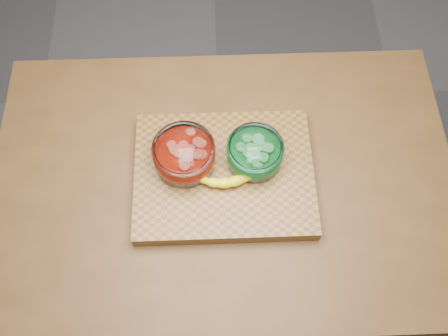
{
  "coord_description": "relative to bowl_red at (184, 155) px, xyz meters",
  "views": [
    {
      "loc": [
        -0.02,
        -0.55,
        2.06
      ],
      "look_at": [
        0.0,
        0.0,
        0.96
      ],
      "focal_mm": 40.0,
      "sensor_mm": 36.0,
      "label": 1
    }
  ],
  "objects": [
    {
      "name": "ground",
      "position": [
        0.1,
        -0.03,
        -0.98
      ],
      "size": [
        3.5,
        3.5,
        0.0
      ],
      "primitive_type": "plane",
      "color": "#505054",
      "rests_on": "ground"
    },
    {
      "name": "counter",
      "position": [
        0.1,
        -0.03,
        -0.53
      ],
      "size": [
        1.2,
        0.8,
        0.9
      ],
      "primitive_type": "cube",
      "color": "#503318",
      "rests_on": "ground"
    },
    {
      "name": "banana",
      "position": [
        0.11,
        -0.03,
        -0.02
      ],
      "size": [
        0.23,
        0.13,
        0.03
      ],
      "primitive_type": null,
      "color": "yellow",
      "rests_on": "cutting_board"
    },
    {
      "name": "bowl_red",
      "position": [
        0.0,
        0.0,
        0.0
      ],
      "size": [
        0.15,
        0.15,
        0.07
      ],
      "color": "white",
      "rests_on": "cutting_board"
    },
    {
      "name": "cutting_board",
      "position": [
        0.1,
        -0.03,
        -0.06
      ],
      "size": [
        0.45,
        0.35,
        0.04
      ],
      "primitive_type": "cube",
      "color": "brown",
      "rests_on": "counter"
    },
    {
      "name": "bowl_green",
      "position": [
        0.17,
        0.0,
        -0.0
      ],
      "size": [
        0.14,
        0.14,
        0.07
      ],
      "color": "white",
      "rests_on": "cutting_board"
    }
  ]
}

